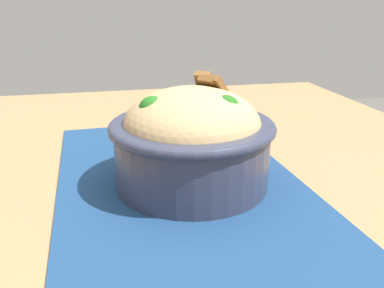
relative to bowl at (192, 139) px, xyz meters
name	(u,v)px	position (x,y,z in m)	size (l,w,h in m)	color
table	(164,251)	(-0.02, 0.04, -0.13)	(1.14, 0.96, 0.72)	#99754C
placemat	(179,181)	(0.01, 0.01, -0.06)	(0.48, 0.29, 0.00)	navy
bowl	(192,139)	(0.00, 0.00, 0.00)	(0.19, 0.19, 0.13)	#2D3347
fork	(168,147)	(0.12, 0.01, -0.05)	(0.05, 0.13, 0.00)	#BEBEBE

